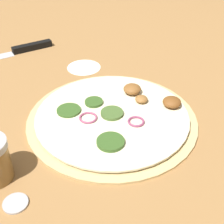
# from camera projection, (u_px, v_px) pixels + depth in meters

# --- Properties ---
(ground_plane) EXTENTS (3.00, 3.00, 0.00)m
(ground_plane) POSITION_uv_depth(u_px,v_px,m) (112.00, 120.00, 0.64)
(ground_plane) COLOR #9E703F
(pizza) EXTENTS (0.35, 0.35, 0.03)m
(pizza) POSITION_uv_depth(u_px,v_px,m) (113.00, 116.00, 0.64)
(pizza) COLOR #D6B77A
(pizza) RESTS_ON ground_plane
(knife) EXTENTS (0.28, 0.23, 0.02)m
(knife) POSITION_uv_depth(u_px,v_px,m) (15.00, 51.00, 0.89)
(knife) COLOR silver
(knife) RESTS_ON ground_plane
(loose_cap) EXTENTS (0.04, 0.04, 0.01)m
(loose_cap) POSITION_uv_depth(u_px,v_px,m) (15.00, 203.00, 0.47)
(loose_cap) COLOR #B2B2B7
(loose_cap) RESTS_ON ground_plane
(flour_patch) EXTENTS (0.09, 0.09, 0.00)m
(flour_patch) POSITION_uv_depth(u_px,v_px,m) (84.00, 67.00, 0.82)
(flour_patch) COLOR white
(flour_patch) RESTS_ON ground_plane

